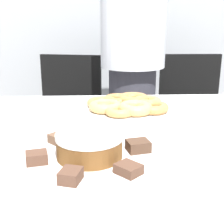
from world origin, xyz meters
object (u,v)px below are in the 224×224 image
plate_donuts (126,110)px  frosted_cake (89,145)px  person_standing (133,57)px  plate_cake (90,158)px  office_chair_left (66,132)px  office_chair_right (192,130)px

plate_donuts → frosted_cake: frosted_cake is taller
person_standing → plate_cake: (-0.21, -1.01, -0.13)m
office_chair_left → office_chair_right: size_ratio=1.00×
person_standing → office_chair_left: person_standing is taller
person_standing → plate_cake: bearing=-101.9°
plate_cake → frosted_cake: bearing=104.0°
office_chair_left → office_chair_right: 0.81m
office_chair_left → office_chair_right: (0.81, 0.00, 0.00)m
person_standing → plate_donuts: (-0.08, -0.59, -0.13)m
frosted_cake → plate_cake: bearing=-76.0°
plate_cake → frosted_cake: 0.04m
office_chair_left → plate_cake: office_chair_left is taller
plate_cake → person_standing: bearing=78.1°
office_chair_left → office_chair_right: same height
office_chair_right → plate_cake: bearing=-117.7°
office_chair_right → plate_cake: 1.37m
office_chair_left → plate_donuts: size_ratio=2.64×
office_chair_left → plate_donuts: 0.87m
plate_donuts → person_standing: bearing=81.8°
frosted_cake → plate_donuts: bearing=73.3°
plate_cake → office_chair_right: bearing=61.8°
office_chair_left → plate_cake: 1.23m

